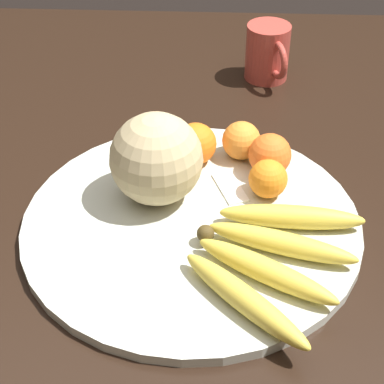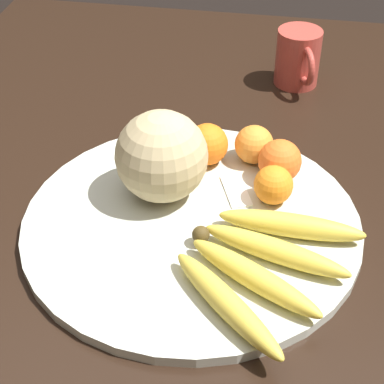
{
  "view_description": "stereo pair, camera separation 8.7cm",
  "coord_description": "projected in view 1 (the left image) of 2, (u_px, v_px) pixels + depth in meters",
  "views": [
    {
      "loc": [
        0.75,
        0.03,
        1.33
      ],
      "look_at": [
        0.06,
        0.0,
        0.78
      ],
      "focal_mm": 60.0,
      "sensor_mm": 36.0,
      "label": 1
    },
    {
      "loc": [
        0.74,
        0.12,
        1.33
      ],
      "look_at": [
        0.06,
        0.0,
        0.78
      ],
      "focal_mm": 60.0,
      "sensor_mm": 36.0,
      "label": 2
    }
  ],
  "objects": [
    {
      "name": "orange_front_right",
      "position": [
        268.0,
        180.0,
        0.93
      ],
      "size": [
        0.06,
        0.06,
        0.06
      ],
      "color": "orange",
      "rests_on": "fruit_bowl"
    },
    {
      "name": "produce_tag",
      "position": [
        230.0,
        188.0,
        0.96
      ],
      "size": [
        0.08,
        0.06,
        0.0
      ],
      "rotation": [
        0.0,
        0.0,
        0.37
      ],
      "color": "white",
      "rests_on": "fruit_bowl"
    },
    {
      "name": "orange_back_left",
      "position": [
        270.0,
        155.0,
        0.97
      ],
      "size": [
        0.07,
        0.07,
        0.07
      ],
      "color": "orange",
      "rests_on": "fruit_bowl"
    },
    {
      "name": "melon",
      "position": [
        156.0,
        159.0,
        0.91
      ],
      "size": [
        0.13,
        0.13,
        0.13
      ],
      "color": "tan",
      "rests_on": "fruit_bowl"
    },
    {
      "name": "fruit_bowl",
      "position": [
        192.0,
        223.0,
        0.91
      ],
      "size": [
        0.48,
        0.48,
        0.02
      ],
      "color": "beige",
      "rests_on": "kitchen_table"
    },
    {
      "name": "orange_mid_center",
      "position": [
        241.0,
        140.0,
        1.01
      ],
      "size": [
        0.06,
        0.06,
        0.06
      ],
      "color": "orange",
      "rests_on": "fruit_bowl"
    },
    {
      "name": "orange_front_left",
      "position": [
        195.0,
        144.0,
        1.0
      ],
      "size": [
        0.07,
        0.07,
        0.07
      ],
      "color": "orange",
      "rests_on": "fruit_bowl"
    },
    {
      "name": "banana_bunch",
      "position": [
        271.0,
        255.0,
        0.83
      ],
      "size": [
        0.26,
        0.25,
        0.03
      ],
      "rotation": [
        0.0,
        0.0,
        7.44
      ],
      "color": "#473819",
      "rests_on": "fruit_bowl"
    },
    {
      "name": "kitchen_table",
      "position": [
        193.0,
        240.0,
        1.02
      ],
      "size": [
        1.4,
        1.15,
        0.72
      ],
      "color": "black",
      "rests_on": "ground_plane"
    },
    {
      "name": "ceramic_mug",
      "position": [
        268.0,
        53.0,
        1.23
      ],
      "size": [
        0.12,
        0.08,
        0.11
      ],
      "rotation": [
        0.0,
        0.0,
        0.37
      ],
      "color": "#B74238",
      "rests_on": "kitchen_table"
    }
  ]
}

